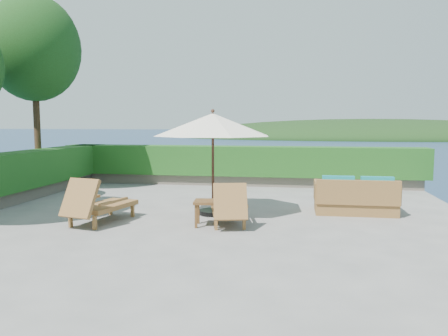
% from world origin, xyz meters
% --- Properties ---
extents(ground, '(12.00, 12.00, 0.00)m').
position_xyz_m(ground, '(0.00, 0.00, 0.00)').
color(ground, gray).
rests_on(ground, ground).
extents(foundation, '(12.00, 12.00, 3.00)m').
position_xyz_m(foundation, '(0.00, 0.00, -1.55)').
color(foundation, '#4F483F').
rests_on(foundation, ocean).
extents(offshore_island, '(126.00, 57.60, 12.60)m').
position_xyz_m(offshore_island, '(25.00, 140.00, -3.00)').
color(offshore_island, black).
rests_on(offshore_island, ocean).
extents(planter_wall_far, '(12.00, 0.60, 0.36)m').
position_xyz_m(planter_wall_far, '(0.00, 5.60, 0.18)').
color(planter_wall_far, '#71685A').
rests_on(planter_wall_far, ground).
extents(hedge_far, '(12.40, 0.90, 1.00)m').
position_xyz_m(hedge_far, '(0.00, 5.60, 0.85)').
color(hedge_far, '#1A4F16').
rests_on(hedge_far, planter_wall_far).
extents(tree_far, '(2.80, 2.80, 6.03)m').
position_xyz_m(tree_far, '(-6.00, 3.20, 4.40)').
color(tree_far, '#402C18').
rests_on(tree_far, ground).
extents(patio_umbrella, '(3.48, 3.48, 2.47)m').
position_xyz_m(patio_umbrella, '(0.05, 0.71, 2.09)').
color(patio_umbrella, black).
rests_on(patio_umbrella, ground).
extents(lounge_left, '(1.11, 1.90, 1.03)m').
position_xyz_m(lounge_left, '(-2.21, -0.61, 0.43)').
color(lounge_left, olive).
rests_on(lounge_left, ground).
extents(lounge_right, '(1.03, 1.75, 0.95)m').
position_xyz_m(lounge_right, '(0.57, -0.25, 0.40)').
color(lounge_right, olive).
rests_on(lounge_right, ground).
extents(side_table, '(0.56, 0.56, 0.54)m').
position_xyz_m(side_table, '(0.14, -0.44, 0.45)').
color(side_table, brown).
rests_on(side_table, ground).
extents(wicker_loveseat, '(1.91, 0.99, 0.93)m').
position_xyz_m(wicker_loveseat, '(3.38, 1.35, 0.36)').
color(wicker_loveseat, olive).
rests_on(wicker_loveseat, ground).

